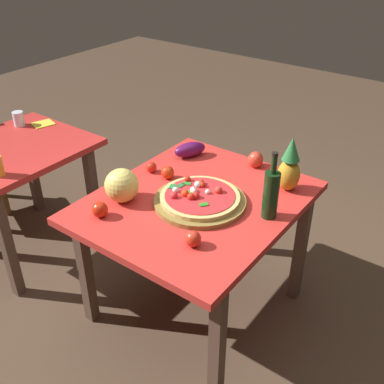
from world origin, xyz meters
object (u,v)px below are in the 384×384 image
(display_table, at_px, (196,214))
(wine_bottle, at_px, (271,193))
(pizza_board, at_px, (200,201))
(background_table, at_px, (13,165))
(pizza, at_px, (199,196))
(napkin_folded, at_px, (43,124))
(tomato_beside_pepper, at_px, (193,239))
(tomato_near_board, at_px, (151,167))
(melon, at_px, (122,185))
(tomato_at_corner, at_px, (100,210))
(tomato_by_bottle, at_px, (168,172))
(bell_pepper, at_px, (256,160))
(eggplant, at_px, (190,150))
(pineapple_left, at_px, (290,167))
(drinking_glass_water, at_px, (19,119))

(display_table, distance_m, wine_bottle, 0.45)
(pizza_board, bearing_deg, background_table, 98.64)
(pizza, xyz_separation_m, napkin_folded, (0.17, 1.47, -0.04))
(pizza_board, distance_m, tomato_beside_pepper, 0.35)
(wine_bottle, distance_m, napkin_folded, 1.82)
(display_table, distance_m, tomato_beside_pepper, 0.41)
(pizza_board, xyz_separation_m, tomato_near_board, (0.10, 0.42, 0.02))
(background_table, bearing_deg, melon, -90.41)
(tomato_at_corner, xyz_separation_m, tomato_near_board, (0.49, 0.09, -0.01))
(wine_bottle, relative_size, tomato_by_bottle, 4.75)
(tomato_by_bottle, bearing_deg, background_table, 106.40)
(bell_pepper, distance_m, eggplant, 0.40)
(napkin_folded, bearing_deg, tomato_at_corner, -115.75)
(pizza, xyz_separation_m, pineapple_left, (0.39, -0.30, 0.10))
(background_table, distance_m, tomato_at_corner, 1.04)
(wine_bottle, bearing_deg, tomato_at_corner, 126.57)
(wine_bottle, distance_m, eggplant, 0.75)
(wine_bottle, bearing_deg, pizza_board, 107.61)
(tomato_near_board, xyz_separation_m, napkin_folded, (0.07, 1.06, -0.03))
(pizza_board, distance_m, bell_pepper, 0.52)
(melon, xyz_separation_m, tomato_beside_pepper, (-0.09, -0.52, -0.05))
(pizza_board, bearing_deg, tomato_near_board, 76.00)
(eggplant, relative_size, tomato_near_board, 3.25)
(display_table, relative_size, tomato_at_corner, 14.52)
(tomato_beside_pepper, bearing_deg, display_table, 33.75)
(display_table, height_order, wine_bottle, wine_bottle)
(tomato_beside_pepper, bearing_deg, drinking_glass_water, 78.38)
(pizza, height_order, napkin_folded, pizza)
(bell_pepper, bearing_deg, drinking_glass_water, 105.59)
(display_table, height_order, napkin_folded, napkin_folded)
(pineapple_left, xyz_separation_m, tomato_near_board, (-0.29, 0.71, -0.11))
(melon, distance_m, eggplant, 0.60)
(pineapple_left, bearing_deg, pizza_board, 143.08)
(tomato_at_corner, bearing_deg, napkin_folded, 64.25)
(pizza, height_order, tomato_at_corner, pizza)
(eggplant, distance_m, tomato_beside_pepper, 0.87)
(pizza_board, xyz_separation_m, eggplant, (0.39, 0.35, 0.03))
(pizza_board, height_order, wine_bottle, wine_bottle)
(display_table, distance_m, eggplant, 0.51)
(bell_pepper, bearing_deg, tomato_beside_pepper, -169.71)
(display_table, height_order, bell_pepper, bell_pepper)
(pizza, bearing_deg, napkin_folded, 83.29)
(drinking_glass_water, bearing_deg, pizza_board, -92.31)
(tomato_by_bottle, bearing_deg, tomato_near_board, 90.05)
(melon, relative_size, tomato_near_board, 2.85)
(pizza_board, relative_size, bell_pepper, 4.87)
(drinking_glass_water, bearing_deg, tomato_by_bottle, -88.26)
(bell_pepper, relative_size, drinking_glass_water, 0.97)
(pineapple_left, height_order, tomato_beside_pepper, pineapple_left)
(wine_bottle, relative_size, drinking_glass_water, 3.49)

